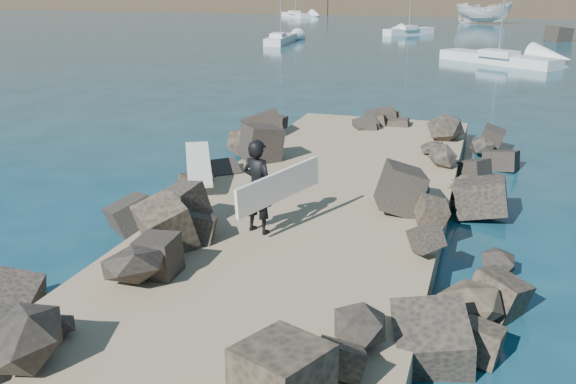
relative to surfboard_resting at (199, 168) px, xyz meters
The scene contains 11 objects.
ground 3.59m from the surfboard_resting, 24.61° to the right, with size 800.00×800.00×0.00m, color #0F384C.
jetty 4.70m from the surfboard_resting, 47.67° to the right, with size 6.00×26.00×0.60m, color #8C7759.
riprap_left 2.99m from the surfboard_resting, 85.59° to the right, with size 2.60×22.00×1.00m, color black.
riprap_right 6.72m from the surfboard_resting, 25.94° to the right, with size 2.60×22.00×1.00m, color black.
surfboard_resting is the anchor object (origin of this frame).
boat_imported 74.87m from the surfboard_resting, 86.21° to the left, with size 2.67×7.09×2.74m, color silver.
surfer_with_board 3.63m from the surfboard_resting, 44.22° to the right, with size 1.38×2.24×1.95m.
sailboat_e 83.67m from the surfboard_resting, 105.31° to the left, with size 5.94×6.49×8.69m.
sailboat_c 33.40m from the surfboard_resting, 77.75° to the left, with size 8.17×6.65×10.32m.
sailboat_b 54.70m from the surfboard_resting, 91.98° to the left, with size 4.80×5.52×7.37m.
sailboat_a 43.49m from the surfboard_resting, 105.54° to the left, with size 2.11×6.94×8.27m.
Camera 1 is at (3.69, -12.61, 5.57)m, focal length 40.00 mm.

